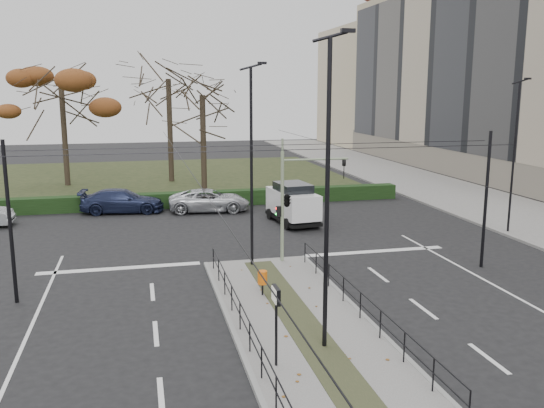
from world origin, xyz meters
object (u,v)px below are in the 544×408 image
(info_panel, at_px, (276,304))
(parked_car_third, at_px, (122,201))
(white_van, at_px, (293,202))
(rust_tree, at_px, (61,86))
(parked_car_fourth, at_px, (210,200))
(traffic_light, at_px, (289,198))
(bare_tree_center, at_px, (169,87))
(litter_bin, at_px, (262,278))
(streetlamp_median_near, at_px, (328,193))
(streetlamp_median_far, at_px, (252,165))
(bare_tree_near, at_px, (202,102))
(streetlamp_sidewalk, at_px, (514,155))

(info_panel, bearing_deg, parked_car_third, 101.44)
(info_panel, relative_size, white_van, 0.49)
(parked_car_third, bearing_deg, white_van, -112.51)
(rust_tree, bearing_deg, parked_car_fourth, -51.36)
(parked_car_fourth, bearing_deg, traffic_light, -163.87)
(info_panel, distance_m, bare_tree_center, 35.38)
(bare_tree_center, bearing_deg, rust_tree, -178.59)
(litter_bin, distance_m, streetlamp_median_near, 6.28)
(info_panel, bearing_deg, parked_car_fourth, 87.74)
(white_van, bearing_deg, bare_tree_center, 109.14)
(traffic_light, xyz_separation_m, streetlamp_median_far, (-1.71, -0.32, 1.56))
(bare_tree_near, bearing_deg, streetlamp_median_near, -89.41)
(parked_car_third, bearing_deg, bare_tree_center, -11.47)
(traffic_light, relative_size, bare_tree_center, 0.43)
(info_panel, xyz_separation_m, streetlamp_median_far, (1.21, 9.45, 2.63))
(white_van, bearing_deg, streetlamp_median_far, -116.50)
(litter_bin, xyz_separation_m, parked_car_fourth, (0.04, 16.40, -0.09))
(parked_car_third, xyz_separation_m, rust_tree, (-4.60, 11.75, 7.27))
(bare_tree_near, bearing_deg, parked_car_third, -130.90)
(streetlamp_median_far, distance_m, white_van, 9.57)
(parked_car_fourth, bearing_deg, bare_tree_center, 14.08)
(info_panel, height_order, rust_tree, rust_tree)
(traffic_light, distance_m, litter_bin, 5.15)
(streetlamp_sidewalk, bearing_deg, parked_car_third, 152.97)
(traffic_light, distance_m, rust_tree, 28.13)
(streetlamp_sidewalk, relative_size, rust_tree, 0.79)
(traffic_light, distance_m, bare_tree_near, 20.52)
(traffic_light, relative_size, litter_bin, 5.27)
(streetlamp_median_near, bearing_deg, streetlamp_median_far, 93.41)
(streetlamp_median_far, height_order, bare_tree_center, bare_tree_center)
(parked_car_fourth, relative_size, bare_tree_near, 0.54)
(parked_car_fourth, relative_size, white_van, 1.12)
(parked_car_third, height_order, bare_tree_center, bare_tree_center)
(parked_car_third, bearing_deg, info_panel, -162.31)
(parked_car_fourth, distance_m, bare_tree_near, 9.98)
(litter_bin, xyz_separation_m, streetlamp_median_near, (0.89, -4.75, 4.00))
(info_panel, bearing_deg, rust_tree, 104.92)
(traffic_light, distance_m, parked_car_third, 15.31)
(litter_bin, height_order, bare_tree_near, bare_tree_near)
(streetlamp_median_far, distance_m, parked_car_third, 15.14)
(litter_bin, bearing_deg, streetlamp_median_far, 84.33)
(traffic_light, height_order, bare_tree_near, bare_tree_near)
(parked_car_third, bearing_deg, parked_car_fourth, -92.88)
(parked_car_third, distance_m, white_van, 11.24)
(streetlamp_median_near, relative_size, parked_car_fourth, 1.77)
(bare_tree_near, bearing_deg, streetlamp_median_far, -90.60)
(bare_tree_center, bearing_deg, white_van, -70.86)
(rust_tree, bearing_deg, info_panel, -75.08)
(litter_bin, relative_size, streetlamp_sidewalk, 0.11)
(parked_car_fourth, xyz_separation_m, rust_tree, (-10.10, 12.63, 7.30))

